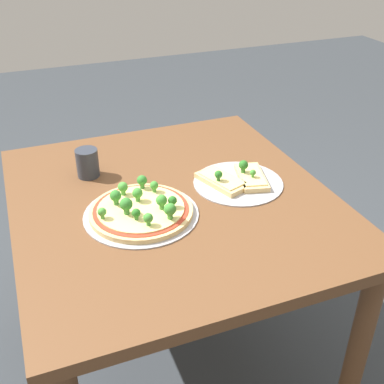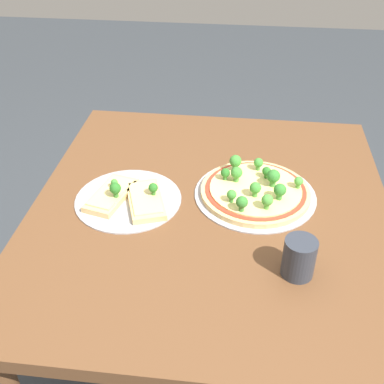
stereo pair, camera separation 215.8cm
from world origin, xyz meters
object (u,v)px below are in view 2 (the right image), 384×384
(drinking_cup, at_px, (299,258))
(pizza_tray_slice, at_px, (128,198))
(dining_table, at_px, (210,235))
(pizza_tray_whole, at_px, (255,190))

(drinking_cup, bearing_deg, pizza_tray_slice, -116.74)
(dining_table, bearing_deg, drinking_cup, 43.35)
(pizza_tray_slice, bearing_deg, drinking_cup, 63.26)
(pizza_tray_whole, xyz_separation_m, drinking_cup, (0.28, 0.09, 0.03))
(pizza_tray_slice, xyz_separation_m, drinking_cup, (0.21, 0.42, 0.03))
(pizza_tray_whole, bearing_deg, pizza_tray_slice, -78.58)
(pizza_tray_slice, bearing_deg, pizza_tray_whole, 101.42)
(dining_table, height_order, pizza_tray_slice, pizza_tray_slice)
(pizza_tray_whole, bearing_deg, dining_table, -61.89)
(dining_table, distance_m, drinking_cup, 0.33)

